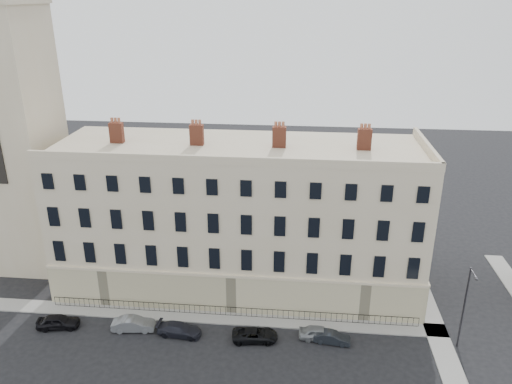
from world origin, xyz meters
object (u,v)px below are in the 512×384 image
at_px(car_a, 58,322).
at_px(car_b, 134,324).
at_px(car_d, 255,335).
at_px(car_e, 319,333).
at_px(car_f, 332,338).
at_px(car_c, 179,329).
at_px(streetlamp, 465,305).

bearing_deg(car_a, car_b, -96.81).
height_order(car_a, car_b, car_a).
height_order(car_b, car_d, car_b).
relative_size(car_e, car_f, 1.11).
relative_size(car_a, car_c, 0.94).
bearing_deg(car_d, car_c, 83.54).
bearing_deg(car_d, streetlamp, -93.37).
relative_size(car_b, car_e, 1.08).
bearing_deg(streetlamp, car_e, 179.98).
bearing_deg(car_f, car_a, 96.85).
bearing_deg(car_c, streetlamp, -83.61).
height_order(car_c, car_e, car_e).
bearing_deg(car_d, car_a, 84.03).
bearing_deg(car_f, car_c, 97.22).
height_order(car_c, streetlamp, streetlamp).
bearing_deg(car_e, car_c, 92.45).
bearing_deg(car_a, streetlamp, -98.31).
bearing_deg(car_b, streetlamp, -95.73).
bearing_deg(car_c, car_b, 90.94).
bearing_deg(car_a, car_d, -99.59).
height_order(car_c, car_d, car_c).
distance_m(car_c, car_f, 13.66).
xyz_separation_m(car_a, car_b, (7.01, 0.34, -0.01)).
relative_size(car_e, streetlamp, 0.46).
xyz_separation_m(car_d, streetlamp, (17.69, 0.80, 3.81)).
bearing_deg(car_e, car_a, 91.09).
relative_size(car_b, car_d, 0.96).
distance_m(car_a, car_c, 11.35).
relative_size(car_d, car_f, 1.25).
bearing_deg(car_e, streetlamp, -90.45).
xyz_separation_m(car_c, car_f, (13.65, 0.26, -0.05)).
distance_m(car_a, car_e, 23.90).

